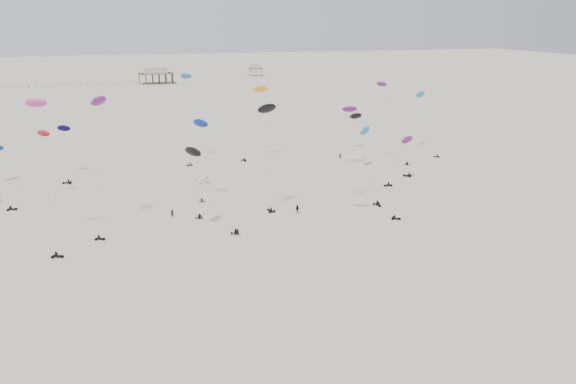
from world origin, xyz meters
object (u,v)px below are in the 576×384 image
object	(u,v)px
spectator_0	(172,217)
pavilion_small	(256,71)
rig_9	(65,149)
rig_0	(257,105)
pavilion_main	(156,77)
rig_4	(364,172)

from	to	relation	value
spectator_0	pavilion_small	bearing A→B (deg)	-88.55
rig_9	spectator_0	size ratio (longest dim) A/B	7.40
rig_9	spectator_0	distance (m)	44.71
rig_0	rig_9	world-z (taller)	rig_0
pavilion_small	spectator_0	world-z (taller)	pavilion_small
pavilion_main	rig_0	distance (m)	207.12
rig_0	rig_9	distance (m)	51.97
spectator_0	pavilion_main	bearing A→B (deg)	-74.96
pavilion_main	pavilion_small	xyz separation A→B (m)	(70.00, 30.00, -0.74)
pavilion_main	pavilion_small	distance (m)	76.16
rig_0	spectator_0	xyz separation A→B (m)	(-27.99, -44.29, -15.48)
pavilion_small	rig_9	size ratio (longest dim) A/B	0.60
rig_4	spectator_0	size ratio (longest dim) A/B	6.74
pavilion_small	spectator_0	distance (m)	291.97
pavilion_main	rig_9	distance (m)	215.49
pavilion_small	rig_0	xyz separation A→B (m)	(-53.23, -236.14, 12.00)
rig_9	rig_4	bearing A→B (deg)	-124.35
rig_0	rig_4	world-z (taller)	rig_0
pavilion_main	rig_0	size ratio (longest dim) A/B	1.00
spectator_0	rig_0	bearing A→B (deg)	-104.68
rig_4	spectator_0	bearing A→B (deg)	-68.33
rig_0	rig_9	xyz separation A→B (m)	(-50.91, -6.61, -8.13)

